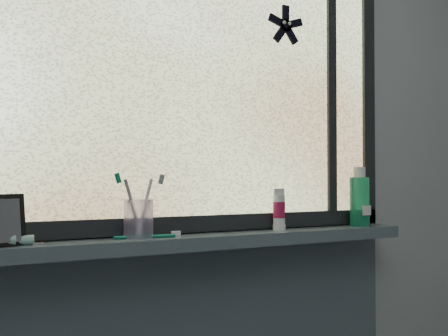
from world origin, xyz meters
TOP-DOWN VIEW (x-y plane):
  - wall_back at (0.00, 1.30)m, footprint 3.00×0.01m
  - windowsill at (0.00, 1.23)m, footprint 1.62×0.14m
  - window_pane at (0.00, 1.28)m, footprint 1.50×0.01m
  - frame_bottom at (0.00, 1.28)m, footprint 1.60×0.03m
  - frame_right at (0.78, 1.28)m, footprint 0.05×0.03m
  - frame_mullion at (0.60, 1.28)m, footprint 0.03×0.03m
  - starfish_sticker at (0.40, 1.27)m, footprint 0.15×0.02m
  - vanity_mirror at (-0.49, 1.21)m, footprint 0.12×0.08m
  - toothpaste_tube at (-0.47, 1.21)m, footprint 0.18×0.04m
  - toothbrush_cup at (-0.13, 1.24)m, footprint 0.10×0.10m
  - toothbrush_lying at (-0.12, 1.22)m, footprint 0.22×0.05m
  - mouthwash_bottle at (0.68, 1.22)m, footprint 0.08×0.08m
  - cream_tube at (0.35, 1.24)m, footprint 0.05×0.05m

SIDE VIEW (x-z plane):
  - windowsill at x=0.00m, z-range 0.98..1.02m
  - toothbrush_lying at x=-0.12m, z-range 1.02..1.03m
  - toothpaste_tube at x=-0.47m, z-range 1.02..1.05m
  - frame_bottom at x=0.00m, z-range 1.02..1.07m
  - toothbrush_cup at x=-0.13m, z-range 1.02..1.13m
  - vanity_mirror at x=-0.49m, z-range 1.02..1.15m
  - cream_tube at x=0.35m, z-range 1.04..1.14m
  - mouthwash_bottle at x=0.68m, z-range 1.04..1.21m
  - wall_back at x=0.00m, z-range 0.00..2.50m
  - frame_right at x=0.78m, z-range 0.98..2.08m
  - window_pane at x=0.00m, z-range 1.03..2.03m
  - frame_mullion at x=0.60m, z-range 1.03..2.03m
  - starfish_sticker at x=0.40m, z-range 1.65..1.79m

